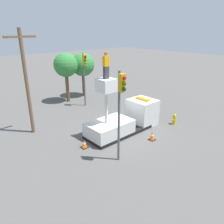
{
  "coord_description": "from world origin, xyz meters",
  "views": [
    {
      "loc": [
        -10.74,
        -11.23,
        7.73
      ],
      "look_at": [
        -1.93,
        -1.36,
        2.65
      ],
      "focal_mm": 35.0,
      "sensor_mm": 36.0,
      "label": 1
    }
  ],
  "objects_px": {
    "tree_left_bg": "(66,65)",
    "utility_pole": "(26,80)",
    "bucket_truck": "(125,120)",
    "traffic_light_across": "(84,69)",
    "traffic_cone_curbside": "(152,136)",
    "tree_right_bg": "(83,65)",
    "traffic_light_pole": "(121,100)",
    "fire_hydrant": "(174,119)",
    "worker": "(106,66)",
    "traffic_cone_rear": "(84,144)"
  },
  "relations": [
    {
      "from": "traffic_cone_curbside",
      "to": "traffic_light_across",
      "type": "bearing_deg",
      "value": 85.01
    },
    {
      "from": "bucket_truck",
      "to": "traffic_cone_curbside",
      "type": "relative_size",
      "value": 9.23
    },
    {
      "from": "worker",
      "to": "traffic_light_pole",
      "type": "height_order",
      "value": "worker"
    },
    {
      "from": "tree_right_bg",
      "to": "utility_pole",
      "type": "height_order",
      "value": "utility_pole"
    },
    {
      "from": "fire_hydrant",
      "to": "tree_left_bg",
      "type": "height_order",
      "value": "tree_left_bg"
    },
    {
      "from": "traffic_light_across",
      "to": "tree_right_bg",
      "type": "distance_m",
      "value": 3.76
    },
    {
      "from": "traffic_cone_curbside",
      "to": "tree_right_bg",
      "type": "height_order",
      "value": "tree_right_bg"
    },
    {
      "from": "worker",
      "to": "traffic_light_pole",
      "type": "bearing_deg",
      "value": -115.22
    },
    {
      "from": "tree_right_bg",
      "to": "utility_pole",
      "type": "distance_m",
      "value": 10.45
    },
    {
      "from": "traffic_light_across",
      "to": "traffic_cone_curbside",
      "type": "bearing_deg",
      "value": -94.99
    },
    {
      "from": "worker",
      "to": "traffic_light_across",
      "type": "relative_size",
      "value": 0.32
    },
    {
      "from": "worker",
      "to": "traffic_cone_rear",
      "type": "height_order",
      "value": "worker"
    },
    {
      "from": "fire_hydrant",
      "to": "worker",
      "type": "bearing_deg",
      "value": 162.06
    },
    {
      "from": "bucket_truck",
      "to": "worker",
      "type": "xyz_separation_m",
      "value": [
        -1.91,
        0.0,
        4.47
      ]
    },
    {
      "from": "bucket_truck",
      "to": "traffic_cone_rear",
      "type": "xyz_separation_m",
      "value": [
        -3.99,
        -0.06,
        -0.67
      ]
    },
    {
      "from": "bucket_truck",
      "to": "traffic_light_pole",
      "type": "relative_size",
      "value": 1.14
    },
    {
      "from": "traffic_light_across",
      "to": "utility_pole",
      "type": "distance_m",
      "value": 7.24
    },
    {
      "from": "traffic_cone_curbside",
      "to": "utility_pole",
      "type": "relative_size",
      "value": 0.09
    },
    {
      "from": "tree_left_bg",
      "to": "traffic_cone_rear",
      "type": "bearing_deg",
      "value": -115.32
    },
    {
      "from": "utility_pole",
      "to": "traffic_cone_rear",
      "type": "bearing_deg",
      "value": -70.91
    },
    {
      "from": "worker",
      "to": "traffic_cone_curbside",
      "type": "bearing_deg",
      "value": -47.44
    },
    {
      "from": "traffic_cone_rear",
      "to": "tree_left_bg",
      "type": "distance_m",
      "value": 11.38
    },
    {
      "from": "tree_left_bg",
      "to": "utility_pole",
      "type": "bearing_deg",
      "value": -141.13
    },
    {
      "from": "traffic_light_pole",
      "to": "traffic_cone_rear",
      "type": "distance_m",
      "value": 4.69
    },
    {
      "from": "bucket_truck",
      "to": "tree_left_bg",
      "type": "xyz_separation_m",
      "value": [
        0.6,
        9.65,
        3.09
      ]
    },
    {
      "from": "tree_left_bg",
      "to": "bucket_truck",
      "type": "bearing_deg",
      "value": -93.55
    },
    {
      "from": "traffic_light_across",
      "to": "traffic_light_pole",
      "type": "bearing_deg",
      "value": -114.23
    },
    {
      "from": "traffic_light_across",
      "to": "traffic_cone_rear",
      "type": "xyz_separation_m",
      "value": [
        -5.2,
        -7.11,
        -3.6
      ]
    },
    {
      "from": "worker",
      "to": "traffic_cone_rear",
      "type": "distance_m",
      "value": 5.55
    },
    {
      "from": "utility_pole",
      "to": "bucket_truck",
      "type": "bearing_deg",
      "value": -39.55
    },
    {
      "from": "bucket_truck",
      "to": "traffic_light_across",
      "type": "relative_size",
      "value": 1.17
    },
    {
      "from": "tree_right_bg",
      "to": "utility_pole",
      "type": "xyz_separation_m",
      "value": [
        -8.81,
        -5.6,
        0.49
      ]
    },
    {
      "from": "traffic_cone_curbside",
      "to": "traffic_cone_rear",
      "type": "bearing_deg",
      "value": 150.92
    },
    {
      "from": "worker",
      "to": "tree_right_bg",
      "type": "xyz_separation_m",
      "value": [
        5.1,
        10.24,
        -1.67
      ]
    },
    {
      "from": "fire_hydrant",
      "to": "tree_right_bg",
      "type": "height_order",
      "value": "tree_right_bg"
    },
    {
      "from": "traffic_cone_curbside",
      "to": "utility_pole",
      "type": "xyz_separation_m",
      "value": [
        -5.99,
        7.12,
        3.88
      ]
    },
    {
      "from": "traffic_cone_rear",
      "to": "tree_right_bg",
      "type": "height_order",
      "value": "tree_right_bg"
    },
    {
      "from": "traffic_cone_curbside",
      "to": "traffic_light_pole",
      "type": "bearing_deg",
      "value": -174.23
    },
    {
      "from": "traffic_cone_curbside",
      "to": "tree_right_bg",
      "type": "relative_size",
      "value": 0.14
    },
    {
      "from": "worker",
      "to": "traffic_light_pole",
      "type": "xyz_separation_m",
      "value": [
        -1.34,
        -2.85,
        -1.44
      ]
    },
    {
      "from": "tree_left_bg",
      "to": "traffic_light_pole",
      "type": "bearing_deg",
      "value": -107.12
    },
    {
      "from": "traffic_light_pole",
      "to": "fire_hydrant",
      "type": "distance_m",
      "value": 8.16
    },
    {
      "from": "worker",
      "to": "tree_left_bg",
      "type": "bearing_deg",
      "value": 75.43
    },
    {
      "from": "bucket_truck",
      "to": "traffic_cone_curbside",
      "type": "bearing_deg",
      "value": -81.51
    },
    {
      "from": "traffic_cone_curbside",
      "to": "tree_left_bg",
      "type": "distance_m",
      "value": 12.68
    },
    {
      "from": "traffic_cone_rear",
      "to": "utility_pole",
      "type": "bearing_deg",
      "value": 109.09
    },
    {
      "from": "bucket_truck",
      "to": "traffic_light_pole",
      "type": "xyz_separation_m",
      "value": [
        -3.25,
        -2.85,
        3.03
      ]
    },
    {
      "from": "fire_hydrant",
      "to": "traffic_cone_curbside",
      "type": "xyz_separation_m",
      "value": [
        -3.69,
        -0.55,
        -0.12
      ]
    },
    {
      "from": "tree_left_bg",
      "to": "tree_right_bg",
      "type": "distance_m",
      "value": 2.68
    },
    {
      "from": "worker",
      "to": "tree_right_bg",
      "type": "bearing_deg",
      "value": 63.49
    }
  ]
}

